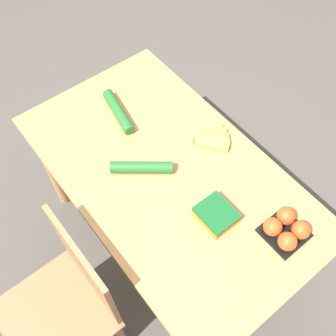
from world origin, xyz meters
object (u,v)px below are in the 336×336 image
at_px(carrot_bag, 216,214).
at_px(cucumber_near, 118,112).
at_px(chair, 68,304).
at_px(cucumber_far, 142,167).
at_px(tomato_pack, 286,229).
at_px(banana_bunch, 211,139).

xyz_separation_m(carrot_bag, cucumber_near, (0.66, 0.00, -0.00)).
height_order(chair, cucumber_near, chair).
relative_size(chair, carrot_bag, 6.30).
relative_size(cucumber_near, cucumber_far, 1.13).
xyz_separation_m(tomato_pack, carrot_bag, (0.21, 0.16, -0.01)).
height_order(carrot_bag, cucumber_near, cucumber_near).
distance_m(chair, tomato_pack, 0.92).
xyz_separation_m(chair, cucumber_near, (0.50, -0.63, 0.29)).
distance_m(banana_bunch, cucumber_near, 0.44).
relative_size(banana_bunch, cucumber_far, 0.68).
xyz_separation_m(chair, carrot_bag, (-0.16, -0.63, 0.29)).
distance_m(carrot_bag, cucumber_far, 0.36).
bearing_deg(chair, cucumber_near, 127.97).
xyz_separation_m(tomato_pack, cucumber_far, (0.56, 0.26, -0.01)).
height_order(chair, carrot_bag, chair).
relative_size(tomato_pack, cucumber_far, 0.67).
height_order(banana_bunch, cucumber_near, cucumber_near).
bearing_deg(cucumber_near, tomato_pack, -169.62).
height_order(tomato_pack, carrot_bag, tomato_pack).
bearing_deg(cucumber_far, carrot_bag, -164.54).
xyz_separation_m(tomato_pack, cucumber_near, (0.87, 0.16, -0.01)).
relative_size(banana_bunch, tomato_pack, 1.02).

